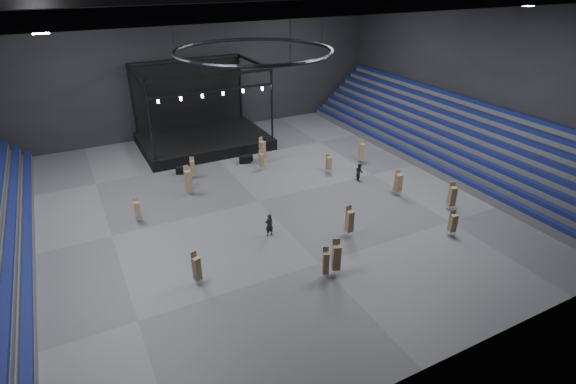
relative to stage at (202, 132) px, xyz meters
name	(u,v)px	position (x,y,z in m)	size (l,w,h in m)	color
floor	(259,201)	(0.00, -16.24, -1.45)	(50.00, 50.00, 0.00)	#4F4F51
wall_back	(184,59)	(0.00, 4.76, 7.55)	(50.00, 0.20, 18.00)	black
wall_front	(451,221)	(0.00, -37.24, 7.55)	(50.00, 0.20, 18.00)	black
wall_right	(478,72)	(25.00, -16.24, 7.55)	(0.20, 42.00, 18.00)	black
bleachers_right	(452,142)	(22.94, -16.24, 0.28)	(7.20, 40.00, 6.40)	#474749
stage	(202,132)	(0.00, 0.00, 0.00)	(14.00, 10.00, 9.20)	black
truss_ring	(254,51)	(0.00, -16.24, 11.55)	(12.30, 12.30, 5.15)	black
floodlights	(276,3)	(0.00, -20.24, 15.15)	(28.60, 16.60, 0.25)	white
flight_case_left	(181,171)	(-4.49, -7.19, -1.10)	(1.04, 0.52, 0.69)	black
flight_case_mid	(245,159)	(2.27, -7.58, -1.05)	(1.19, 0.60, 0.79)	black
flight_case_right	(247,158)	(2.64, -7.34, -1.09)	(1.08, 0.54, 0.72)	black
chair_stack_0	(262,150)	(4.04, -8.22, -0.02)	(0.70, 0.70, 2.78)	silver
chair_stack_1	(349,221)	(3.91, -24.62, -0.11)	(0.51, 0.51, 2.60)	silver
chair_stack_2	(453,222)	(11.03, -28.22, -0.29)	(0.58, 0.58, 2.17)	silver
chair_stack_3	(452,196)	(14.00, -25.17, -0.10)	(0.67, 0.67, 2.57)	silver
chair_stack_4	(398,182)	(11.78, -20.89, -0.15)	(0.57, 0.57, 2.45)	silver
chair_stack_5	(188,180)	(-5.06, -11.99, -0.02)	(0.58, 0.58, 2.81)	silver
chair_stack_6	(361,151)	(13.33, -13.05, -0.16)	(0.61, 0.61, 2.50)	silver
chair_stack_7	(336,257)	(0.39, -28.22, -0.06)	(0.67, 0.67, 2.70)	silver
chair_stack_8	(193,167)	(-3.72, -8.76, -0.30)	(0.55, 0.55, 2.19)	silver
chair_stack_9	(137,209)	(-10.13, -14.84, -0.34)	(0.48, 0.48, 2.10)	silver
chair_stack_10	(329,163)	(8.81, -13.83, -0.35)	(0.48, 0.48, 2.04)	silver
chair_stack_11	(197,268)	(-8.26, -24.99, -0.19)	(0.56, 0.56, 2.49)	silver
chair_stack_12	(261,160)	(3.11, -10.00, -0.36)	(0.44, 0.44, 2.10)	silver
chair_stack_13	(326,262)	(-0.44, -28.23, -0.25)	(0.53, 0.53, 2.36)	silver
man_center	(269,225)	(-1.55, -21.79, -0.49)	(0.70, 0.46, 1.91)	black
crew_member	(359,172)	(10.56, -16.62, -0.58)	(0.84, 0.66, 1.73)	black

